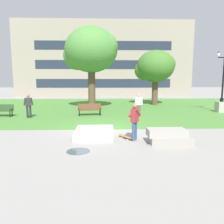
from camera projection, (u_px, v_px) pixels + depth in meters
name	position (u px, v px, depth m)	size (l,w,h in m)	color
ground_plane	(106.00, 130.00, 12.22)	(140.00, 140.00, 0.00)	gray
grass_lawn	(105.00, 107.00, 22.10)	(40.00, 20.00, 0.02)	#4C8438
concrete_block_center	(94.00, 134.00, 10.02)	(1.81, 0.90, 0.64)	#BCB7B2
concrete_block_left	(169.00, 137.00, 9.52)	(1.91, 0.90, 0.64)	#9E9991
person_skateboarder	(135.00, 119.00, 9.93)	(0.64, 0.50, 1.71)	#384C7A
skateboard	(126.00, 137.00, 10.30)	(0.75, 0.95, 0.14)	olive
puddle	(78.00, 151.00, 8.50)	(0.93, 0.93, 0.01)	#47515B
park_bench_near_left	(90.00, 109.00, 16.93)	(1.85, 0.77, 0.90)	brown
park_bench_near_right	(1.00, 110.00, 16.42)	(1.84, 0.68, 0.90)	#284723
lamp_post_right	(222.00, 100.00, 18.54)	(1.32, 0.80, 5.07)	#ADA89E
tree_near_left	(155.00, 67.00, 23.54)	(4.22, 4.02, 5.90)	brown
tree_near_right	(91.00, 51.00, 20.38)	(5.17, 4.92, 7.60)	brown
person_bystander_near_lawn	(28.00, 105.00, 15.77)	(0.70, 0.36, 1.71)	#28282D
person_bystander_far_lawn	(139.00, 104.00, 16.39)	(0.61, 0.42, 1.71)	brown
building_facade_distant	(104.00, 59.00, 35.53)	(29.14, 1.03, 12.28)	gray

